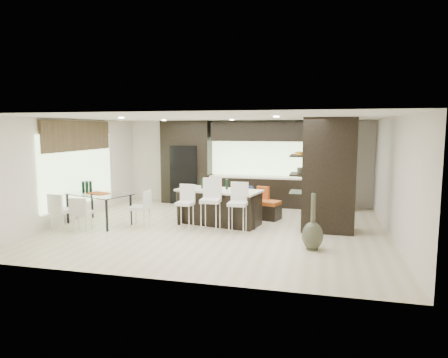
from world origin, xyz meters
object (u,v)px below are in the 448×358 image
(dining_table, at_px, (99,209))
(chair_near, at_px, (82,216))
(stool_right, at_px, (238,213))
(chair_far, at_px, (62,213))
(stool_mid, at_px, (211,210))
(kitchen_island, at_px, (219,207))
(bench, at_px, (256,209))
(floor_vase, at_px, (313,222))
(chair_end, at_px, (140,210))
(stool_left, at_px, (185,211))

(dining_table, height_order, chair_near, dining_table)
(stool_right, relative_size, chair_near, 1.24)
(dining_table, distance_m, chair_far, 0.93)
(dining_table, bearing_deg, stool_mid, 19.33)
(stool_right, bearing_deg, chair_near, -166.76)
(kitchen_island, xyz_separation_m, bench, (0.83, 0.92, -0.19))
(stool_mid, distance_m, stool_right, 0.66)
(floor_vase, xyz_separation_m, chair_near, (-5.37, 0.18, -0.19))
(chair_end, bearing_deg, floor_vase, -105.52)
(stool_right, xyz_separation_m, chair_near, (-3.63, -0.77, -0.09))
(bench, height_order, chair_far, chair_far)
(stool_mid, bearing_deg, chair_far, -170.87)
(dining_table, xyz_separation_m, chair_far, (-0.52, -0.77, 0.02))
(stool_left, bearing_deg, bench, 51.21)
(stool_mid, bearing_deg, floor_vase, -24.58)
(bench, xyz_separation_m, chair_near, (-3.80, -2.46, 0.13))
(stool_left, xyz_separation_m, stool_right, (1.31, -0.02, 0.04))
(floor_vase, height_order, chair_end, floor_vase)
(bench, bearing_deg, dining_table, -139.25)
(stool_left, relative_size, floor_vase, 0.76)
(floor_vase, height_order, dining_table, floor_vase)
(stool_left, xyz_separation_m, bench, (1.48, 1.68, -0.19))
(kitchen_island, height_order, floor_vase, floor_vase)
(stool_right, xyz_separation_m, chair_end, (-2.49, -0.02, -0.06))
(stool_right, bearing_deg, stool_left, -179.47)
(stool_left, xyz_separation_m, dining_table, (-2.32, -0.03, -0.04))
(bench, bearing_deg, chair_end, -130.79)
(stool_mid, height_order, dining_table, stool_mid)
(kitchen_island, relative_size, stool_mid, 2.09)
(stool_mid, xyz_separation_m, chair_end, (-1.84, -0.00, -0.09))
(floor_vase, relative_size, chair_far, 1.39)
(stool_mid, height_order, chair_end, stool_mid)
(bench, height_order, chair_near, chair_near)
(kitchen_island, relative_size, stool_left, 2.43)
(kitchen_island, xyz_separation_m, dining_table, (-2.97, -0.79, -0.05))
(kitchen_island, height_order, stool_right, stool_right)
(stool_left, bearing_deg, chair_end, -175.78)
(kitchen_island, distance_m, dining_table, 3.07)
(floor_vase, bearing_deg, chair_near, 178.11)
(kitchen_island, xyz_separation_m, chair_near, (-2.97, -1.54, -0.06))
(floor_vase, distance_m, chair_near, 5.38)
(bench, distance_m, chair_near, 4.53)
(bench, xyz_separation_m, chair_far, (-4.32, -2.48, 0.17))
(kitchen_island, bearing_deg, bench, 60.05)
(stool_left, relative_size, bench, 0.67)
(chair_far, bearing_deg, stool_right, 21.61)
(stool_mid, xyz_separation_m, dining_table, (-2.97, -0.00, -0.11))
(floor_vase, height_order, chair_far, floor_vase)
(floor_vase, xyz_separation_m, chair_far, (-5.89, 0.16, -0.16))
(stool_left, bearing_deg, floor_vase, -14.83)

